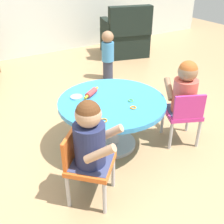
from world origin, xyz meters
name	(u,v)px	position (x,y,z in m)	size (l,w,h in m)	color
ground_plane	(112,144)	(0.00, 0.00, 0.00)	(10.00, 10.00, 0.00)	tan
craft_table	(112,111)	(0.00, 0.00, 0.36)	(0.93, 0.93, 0.47)	silver
child_chair_left	(86,163)	(-0.48, -0.44, 0.31)	(0.42, 0.42, 0.54)	#B7B7BC
seated_child_left	(90,136)	(-0.45, -0.46, 0.53)	(0.43, 0.43, 0.51)	#3F4772
child_chair_right	(183,114)	(0.57, -0.29, 0.31)	(0.40, 0.40, 0.54)	#B7B7BC
seated_child_right	(185,89)	(0.59, -0.26, 0.53)	(0.39, 0.43, 0.51)	#3F4772
armchair_dark	(125,37)	(1.58, 2.15, 0.31)	(0.87, 0.88, 0.85)	black
toddler_standing	(108,54)	(0.77, 1.38, 0.36)	(0.17, 0.17, 0.67)	#33384C
rolling_pin	(91,93)	(-0.11, 0.18, 0.49)	(0.20, 0.15, 0.05)	#D83F3F
craft_scissors	(82,117)	(-0.35, -0.12, 0.47)	(0.07, 0.14, 0.01)	silver
playdough_blob_0	(76,97)	(-0.24, 0.20, 0.47)	(0.11, 0.11, 0.01)	#8CCCF2
cookie_cutter_0	(133,108)	(0.08, -0.21, 0.47)	(0.05, 0.05, 0.01)	orange
cookie_cutter_1	(131,100)	(0.13, -0.10, 0.47)	(0.05, 0.05, 0.01)	#4CB259
cookie_cutter_2	(103,121)	(-0.23, -0.25, 0.47)	(0.06, 0.06, 0.01)	orange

